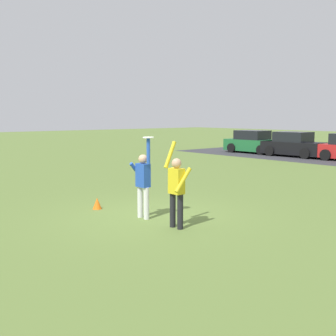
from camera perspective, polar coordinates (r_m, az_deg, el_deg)
ground_plane at (r=11.17m, az=-2.20°, el=-6.51°), size 120.00×120.00×0.00m
person_catcher at (r=10.75m, az=-3.40°, el=-1.71°), size 0.54×0.49×2.08m
person_defender at (r=9.79m, az=1.16°, el=-2.58°), size 0.55×0.49×2.04m
frisbee_disc at (r=10.46m, az=-2.69°, el=4.16°), size 0.27×0.27×0.02m
parked_car_green at (r=30.40m, az=11.50°, el=3.39°), size 4.15×2.13×1.59m
parked_car_black at (r=28.39m, az=16.74°, el=2.98°), size 4.15×2.13×1.59m
field_cone_orange at (r=12.11m, az=-9.58°, el=-4.75°), size 0.26×0.26×0.32m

